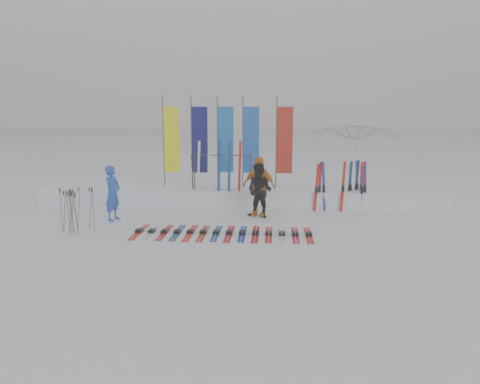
# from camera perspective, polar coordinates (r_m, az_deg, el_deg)

# --- Properties ---
(ground) EXTENTS (120.00, 120.00, 0.00)m
(ground) POSITION_cam_1_polar(r_m,az_deg,el_deg) (12.08, -1.51, -6.04)
(ground) COLOR white
(ground) RESTS_ON ground
(snow_bank) EXTENTS (14.00, 1.60, 0.60)m
(snow_bank) POSITION_cam_1_polar(r_m,az_deg,el_deg) (16.46, 0.07, -0.49)
(snow_bank) COLOR white
(snow_bank) RESTS_ON ground
(person_blue) EXTENTS (0.53, 0.68, 1.67)m
(person_blue) POSITION_cam_1_polar(r_m,az_deg,el_deg) (14.61, -15.26, -0.14)
(person_blue) COLOR blue
(person_blue) RESTS_ON ground
(person_black) EXTENTS (1.01, 0.93, 1.69)m
(person_black) POSITION_cam_1_polar(r_m,az_deg,el_deg) (14.46, 2.42, 0.16)
(person_black) COLOR black
(person_black) RESTS_ON ground
(person_yellow) EXTENTS (1.19, 0.86, 1.88)m
(person_yellow) POSITION_cam_1_polar(r_m,az_deg,el_deg) (14.64, 2.32, 0.66)
(person_yellow) COLOR orange
(person_yellow) RESTS_ON ground
(tent_canopy) EXTENTS (4.07, 4.10, 2.91)m
(tent_canopy) POSITION_cam_1_polar(r_m,az_deg,el_deg) (17.37, 13.54, 3.65)
(tent_canopy) COLOR white
(tent_canopy) RESTS_ON ground
(ski_row) EXTENTS (4.80, 1.70, 0.07)m
(ski_row) POSITION_cam_1_polar(r_m,az_deg,el_deg) (12.76, -2.18, -4.98)
(ski_row) COLOR red
(ski_row) RESTS_ON ground
(pole_cluster) EXTENTS (0.92, 0.93, 1.25)m
(pole_cluster) POSITION_cam_1_polar(r_m,az_deg,el_deg) (13.59, -19.55, -2.17)
(pole_cluster) COLOR #595B60
(pole_cluster) RESTS_ON ground
(feather_flags) EXTENTS (4.56, 0.25, 3.20)m
(feather_flags) POSITION_cam_1_polar(r_m,az_deg,el_deg) (16.46, -1.79, 6.33)
(feather_flags) COLOR #383A3F
(feather_flags) RESTS_ON ground
(ski_rack) EXTENTS (2.04, 0.80, 1.23)m
(ski_rack) POSITION_cam_1_polar(r_m,az_deg,el_deg) (15.95, -2.15, 3.09)
(ski_rack) COLOR #383A3F
(ski_rack) RESTS_ON ground
(upright_skis) EXTENTS (1.69, 0.88, 1.66)m
(upright_skis) POSITION_cam_1_polar(r_m,az_deg,el_deg) (15.99, 12.78, 0.74)
(upright_skis) COLOR red
(upright_skis) RESTS_ON ground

